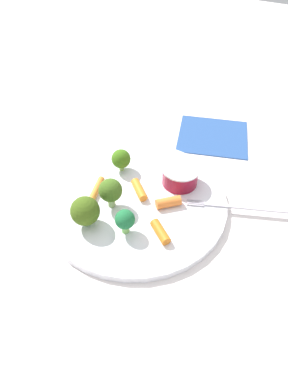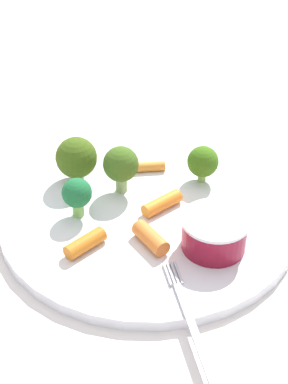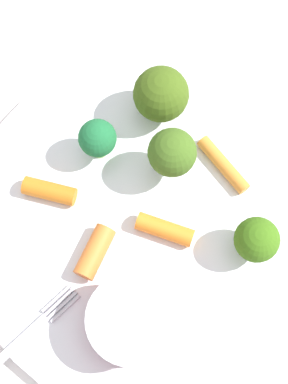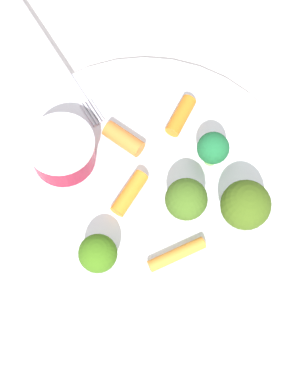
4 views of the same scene
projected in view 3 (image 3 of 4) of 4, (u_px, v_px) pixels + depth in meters
name	position (u px, v px, depth m)	size (l,w,h in m)	color
ground_plane	(157.00, 220.00, 0.45)	(2.40, 2.40, 0.00)	silver
plate	(157.00, 218.00, 0.45)	(0.30, 0.30, 0.01)	white
sauce_cup	(132.00, 321.00, 0.40)	(0.06, 0.06, 0.03)	maroon
broccoli_floret_0	(257.00, 240.00, 0.41)	(0.03, 0.03, 0.04)	#8DBC5F
broccoli_floret_1	(161.00, 94.00, 0.44)	(0.04, 0.04, 0.05)	#7EB171
broccoli_floret_2	(172.00, 153.00, 0.42)	(0.04, 0.04, 0.05)	#90AE6C
broccoli_floret_3	(98.00, 139.00, 0.43)	(0.03, 0.03, 0.04)	#7EC55E
carrot_stick_0	(163.00, 230.00, 0.43)	(0.01, 0.01, 0.04)	orange
carrot_stick_1	(95.00, 252.00, 0.42)	(0.02, 0.02, 0.04)	orange
carrot_stick_2	(49.00, 191.00, 0.44)	(0.01, 0.01, 0.04)	orange
carrot_stick_3	(223.00, 165.00, 0.45)	(0.01, 0.01, 0.05)	orange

